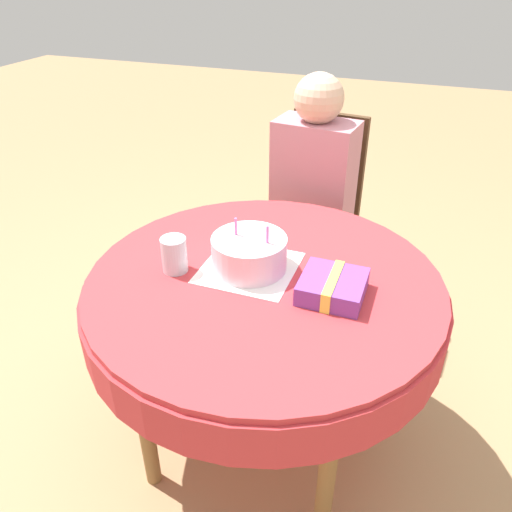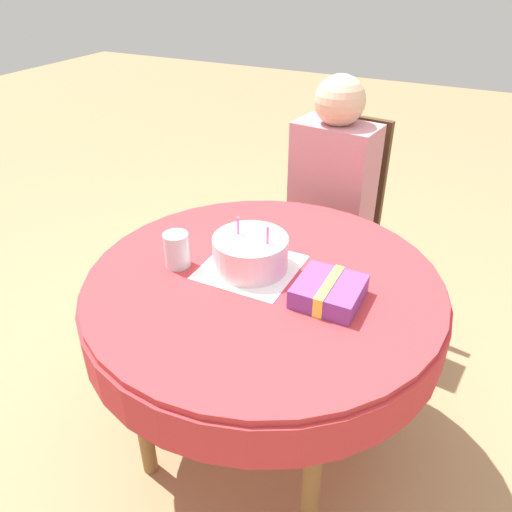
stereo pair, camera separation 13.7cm
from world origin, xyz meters
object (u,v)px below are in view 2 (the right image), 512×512
Objects in this scene: chair at (336,221)px; person at (330,191)px; gift_box at (329,291)px; birthday_cake at (250,253)px; drinking_glass at (177,250)px.

person is at bearing -90.00° from chair.
birthday_cake is at bearing 169.56° from gift_box.
birthday_cake reaches higher than drinking_glass.
chair is 8.82× the size of drinking_glass.
person is at bearing 109.03° from gift_box.
person reaches higher than birthday_cake.
person is at bearing 89.27° from birthday_cake.
person reaches higher than drinking_glass.
person reaches higher than chair.
gift_box is (0.26, -0.74, 0.06)m from person.
chair reaches higher than drinking_glass.
birthday_cake is 1.25× the size of gift_box.
gift_box is at bearing -10.44° from birthday_cake.
chair is at bearing 75.70° from drinking_glass.
person is at bearing 74.83° from drinking_glass.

